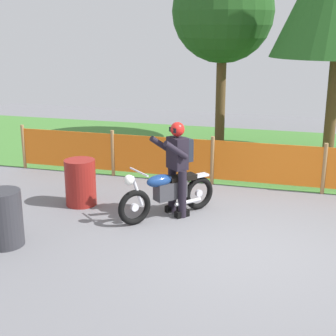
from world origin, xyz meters
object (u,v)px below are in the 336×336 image
object	(u,v)px
rider_lead	(178,163)
oil_drum	(80,182)
spare_drum	(3,218)
motorcycle_lead	(167,192)

from	to	relation	value
rider_lead	oil_drum	distance (m)	1.96
rider_lead	spare_drum	bearing A→B (deg)	-7.26
oil_drum	spare_drum	distance (m)	2.01
rider_lead	spare_drum	xyz separation A→B (m)	(-2.23, -2.00, -0.51)
motorcycle_lead	oil_drum	size ratio (longest dim) A/B	1.79
motorcycle_lead	rider_lead	xyz separation A→B (m)	(0.14, 0.16, 0.50)
oil_drum	spare_drum	world-z (taller)	same
motorcycle_lead	rider_lead	distance (m)	0.54
oil_drum	spare_drum	size ratio (longest dim) A/B	1.00
motorcycle_lead	oil_drum	world-z (taller)	motorcycle_lead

